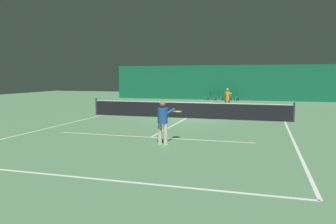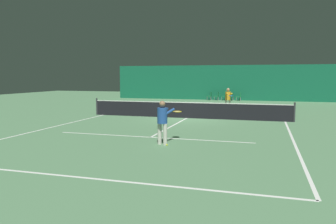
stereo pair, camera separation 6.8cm
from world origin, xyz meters
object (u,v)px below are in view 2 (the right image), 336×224
courtside_chair_1 (217,96)px  tennis_ball (167,145)px  tennis_net (187,110)px  courtside_chair_2 (224,96)px  player_far (228,98)px  courtside_chair_3 (232,96)px  courtside_chair_4 (239,96)px  courtside_chair_0 (210,95)px  player_near (163,119)px

courtside_chair_1 → tennis_ball: size_ratio=12.73×
tennis_net → courtside_chair_2: 15.00m
player_far → courtside_chair_3: bearing=166.3°
courtside_chair_4 → tennis_ball: bearing=-2.0°
courtside_chair_0 → player_near: bearing=5.1°
tennis_net → courtside_chair_2: tennis_net is taller
courtside_chair_1 → courtside_chair_2: bearing=90.0°
player_far → courtside_chair_3: size_ratio=1.94×
courtside_chair_1 → player_far: bearing=12.2°
player_near → courtside_chair_0: (-2.01, 22.58, -0.44)m
courtside_chair_4 → player_far: bearing=0.0°
tennis_net → player_far: 4.96m
courtside_chair_1 → tennis_ball: bearing=3.7°
player_near → courtside_chair_2: 22.59m
player_near → player_far: (1.00, 12.15, 0.02)m
player_near → tennis_ball: (0.20, -0.19, -0.89)m
player_near → tennis_ball: size_ratio=24.09×
tennis_ball → courtside_chair_2: bearing=91.8°
player_far → courtside_chair_1: 10.68m
courtside_chair_3 → courtside_chair_4: bearing=90.0°
courtside_chair_3 → courtside_chair_4: size_ratio=1.00×
courtside_chair_1 → tennis_ball: courtside_chair_1 is taller
courtside_chair_0 → courtside_chair_3: bearing=90.0°
tennis_net → player_near: size_ratio=7.55×
courtside_chair_0 → courtside_chair_4: 3.00m
courtside_chair_2 → courtside_chair_4: size_ratio=1.00×
courtside_chair_2 → courtside_chair_3: (0.75, 0.00, 0.00)m
tennis_net → player_far: (1.90, 4.56, 0.44)m
tennis_net → courtside_chair_0: size_ratio=14.29×
tennis_net → player_near: player_near is taller
courtside_chair_3 → courtside_chair_1: bearing=-90.0°
courtside_chair_4 → player_near: bearing=-2.5°
courtside_chair_1 → courtside_chair_4: bearing=90.0°
courtside_chair_2 → courtside_chair_4: 1.50m
tennis_net → courtside_chair_2: bearing=88.5°
courtside_chair_4 → tennis_net: bearing=-7.2°
courtside_chair_3 → tennis_ball: (-0.04, -22.78, -0.45)m
tennis_net → courtside_chair_3: size_ratio=14.29×
tennis_net → courtside_chair_4: tennis_net is taller
courtside_chair_1 → courtside_chair_4: size_ratio=1.00×
courtside_chair_1 → courtside_chair_3: (1.50, 0.00, 0.00)m
player_far → tennis_ball: player_far is taller
player_near → player_far: size_ratio=0.97×
courtside_chair_1 → courtside_chair_3: 1.50m
player_far → player_near: bearing=-22.6°
tennis_net → courtside_chair_3: bearing=85.6°
courtside_chair_1 → courtside_chair_4: same height
courtside_chair_2 → courtside_chair_3: bearing=90.0°
player_far → tennis_ball: size_ratio=24.75×
player_near → courtside_chair_1: size_ratio=1.89×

